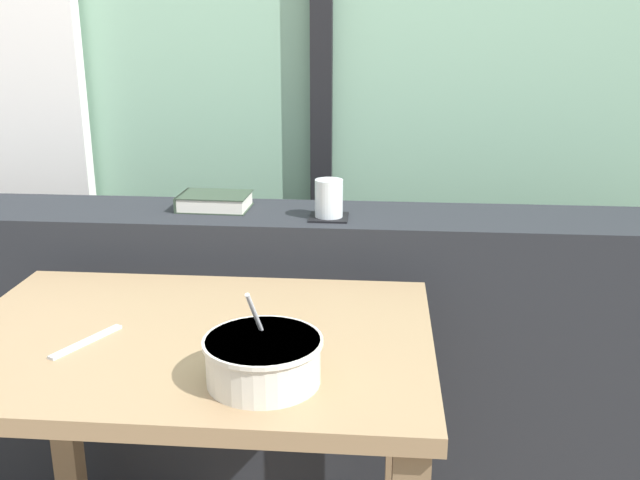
{
  "coord_description": "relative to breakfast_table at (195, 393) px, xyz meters",
  "views": [
    {
      "loc": [
        0.28,
        -1.31,
        1.33
      ],
      "look_at": [
        0.14,
        0.32,
        0.82
      ],
      "focal_mm": 40.47,
      "sensor_mm": 36.0,
      "label": 1
    }
  ],
  "objects": [
    {
      "name": "window_divider_post",
      "position": [
        0.17,
        1.09,
        0.7
      ],
      "size": [
        0.07,
        0.05,
        2.6
      ],
      "primitive_type": "cube",
      "color": "black",
      "rests_on": "ground"
    },
    {
      "name": "dark_console_ledge",
      "position": [
        0.09,
        0.58,
        -0.19
      ],
      "size": [
        2.8,
        0.29,
        0.83
      ],
      "primitive_type": "cube",
      "color": "#23262B",
      "rests_on": "ground"
    },
    {
      "name": "breakfast_table",
      "position": [
        0.0,
        0.0,
        0.0
      ],
      "size": [
        0.95,
        0.66,
        0.73
      ],
      "color": "#826849",
      "rests_on": "ground"
    },
    {
      "name": "coaster_square",
      "position": [
        0.23,
        0.53,
        0.23
      ],
      "size": [
        0.1,
        0.1,
        0.0
      ],
      "primitive_type": "cube",
      "color": "black",
      "rests_on": "dark_console_ledge"
    },
    {
      "name": "juice_glass",
      "position": [
        0.23,
        0.53,
        0.28
      ],
      "size": [
        0.07,
        0.07,
        0.1
      ],
      "color": "white",
      "rests_on": "coaster_square"
    },
    {
      "name": "closed_book",
      "position": [
        -0.09,
        0.6,
        0.25
      ],
      "size": [
        0.2,
        0.14,
        0.04
      ],
      "color": "#334233",
      "rests_on": "dark_console_ledge"
    },
    {
      "name": "soup_bowl",
      "position": [
        0.17,
        -0.18,
        0.17
      ],
      "size": [
        0.21,
        0.21,
        0.17
      ],
      "color": "silver",
      "rests_on": "breakfast_table"
    },
    {
      "name": "fork_utensil",
      "position": [
        -0.19,
        -0.06,
        0.13
      ],
      "size": [
        0.09,
        0.16,
        0.01
      ],
      "primitive_type": "cube",
      "rotation": [
        0.0,
        0.0,
        -0.46
      ],
      "color": "silver",
      "rests_on": "breakfast_table"
    }
  ]
}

